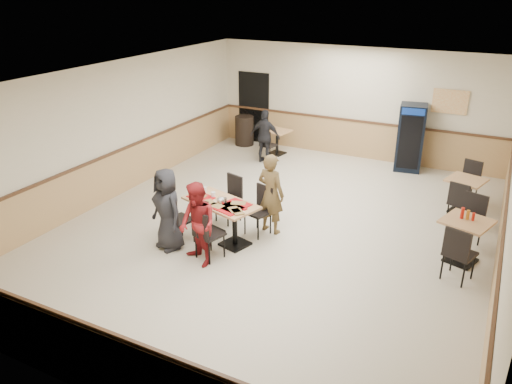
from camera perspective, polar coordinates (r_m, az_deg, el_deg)
The scene contains 20 objects.
ground at distance 10.05m, azimuth 2.48°, elevation -4.08°, with size 10.00×10.00×0.00m, color beige.
room_shell at distance 11.58m, azimuth 15.90°, elevation 1.93°, with size 10.00×10.00×10.00m.
main_table at distance 9.42m, azimuth -4.00°, elevation -2.56°, with size 1.60×1.10×0.78m.
main_chairs at distance 9.46m, azimuth -4.21°, elevation -2.60°, with size 1.71×1.99×0.98m.
diner_woman_left at distance 9.13m, azimuth -10.09°, elevation -1.96°, with size 0.75×0.49×1.54m, color black.
diner_woman_right at distance 8.55m, azimuth -6.69°, elevation -3.73°, with size 0.73×0.57×1.50m, color maroon.
diner_man_opposite at distance 9.58m, azimuth 1.71°, elevation -0.20°, with size 0.58×0.38×1.60m, color brown.
lone_diner at distance 13.43m, azimuth 1.05°, elevation 6.36°, with size 0.85×0.35×1.44m, color black.
tabletop_clutter at distance 9.21m, azimuth -4.05°, elevation -1.25°, with size 1.37×0.78×0.12m.
side_table_near at distance 9.37m, azimuth 22.75°, elevation -4.49°, with size 0.94×0.94×0.80m.
side_table_near_chair_south at distance 8.81m, azimuth 22.30°, elevation -6.39°, with size 0.47×0.47×1.01m, color black, non-canonical shape.
side_table_near_chair_north at distance 9.96m, azimuth 23.10°, elevation -3.08°, with size 0.47×0.47×1.01m, color black, non-canonical shape.
side_table_far at distance 11.38m, azimuth 22.73°, elevation 0.18°, with size 0.87×0.87×0.75m.
side_table_far_chair_south at distance 10.83m, azimuth 22.39°, elevation -1.04°, with size 0.44×0.44×0.95m, color black, non-canonical shape.
side_table_far_chair_north at distance 11.96m, azimuth 23.01°, elevation 1.07°, with size 0.44×0.44×0.95m, color black, non-canonical shape.
condiment_caddy at distance 9.27m, azimuth 22.93°, elevation -2.37°, with size 0.23×0.06×0.20m.
back_table at distance 14.19m, azimuth 2.43°, elevation 6.15°, with size 0.75×0.75×0.69m.
back_table_chair_lone at distance 13.72m, azimuth 1.46°, elevation 5.47°, with size 0.40×0.40×0.87m, color black, non-canonical shape.
pepsi_cooler at distance 13.44m, azimuth 17.23°, elevation 5.95°, with size 0.74×0.75×1.72m.
trash_bin at distance 15.02m, azimuth -1.34°, elevation 7.03°, with size 0.55×0.55×0.87m, color black.
Camera 1 is at (3.67, -8.16, 4.58)m, focal length 35.00 mm.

